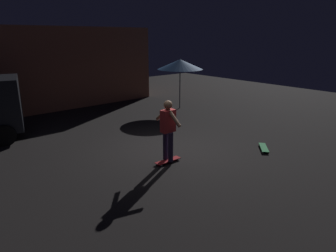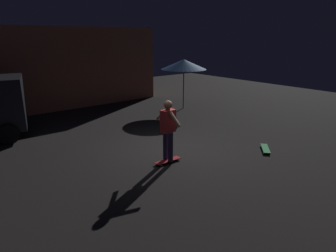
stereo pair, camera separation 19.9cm
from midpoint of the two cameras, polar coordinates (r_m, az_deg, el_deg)
The scene contains 6 objects.
ground_plane at distance 8.95m, azimuth 1.25°, elevation -4.90°, with size 28.00×28.00×0.00m, color black.
low_building at distance 16.29m, azimuth -20.45°, elevation 10.82°, with size 9.35×3.89×3.76m.
patio_umbrella at distance 13.96m, azimuth 3.49°, elevation 11.78°, with size 2.10×2.10×2.30m.
skateboard_ridden at distance 8.16m, azimuth 0.70°, elevation -6.69°, with size 0.78×0.23×0.07m.
skateboard_spare at distance 9.51m, azimuth 18.84°, elevation -4.14°, with size 0.72×0.66×0.07m.
skater at distance 7.82m, azimuth 0.73°, elevation -0.10°, with size 0.38×0.98×1.67m.
Camera 2 is at (-5.29, -6.39, 3.34)m, focal length 31.60 mm.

